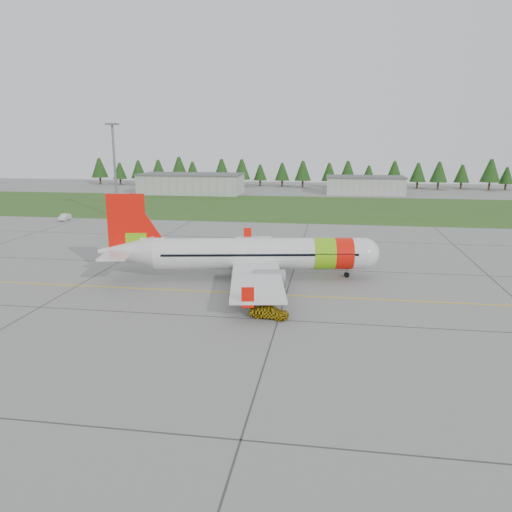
# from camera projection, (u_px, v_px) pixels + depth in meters

# --- Properties ---
(ground) EXTENTS (320.00, 320.00, 0.00)m
(ground) POSITION_uv_depth(u_px,v_px,m) (179.00, 315.00, 49.78)
(ground) COLOR gray
(ground) RESTS_ON ground
(aircraft) EXTENTS (35.00, 32.65, 10.66)m
(aircraft) POSITION_uv_depth(u_px,v_px,m) (253.00, 254.00, 62.40)
(aircraft) COLOR silver
(aircraft) RESTS_ON ground
(follow_me_car) EXTENTS (1.57, 1.77, 3.89)m
(follow_me_car) POSITION_uv_depth(u_px,v_px,m) (269.00, 299.00, 48.51)
(follow_me_car) COLOR yellow
(follow_me_car) RESTS_ON ground
(service_van) EXTENTS (1.60, 1.53, 4.16)m
(service_van) POSITION_uv_depth(u_px,v_px,m) (64.00, 211.00, 107.21)
(service_van) COLOR silver
(service_van) RESTS_ON ground
(grass_strip) EXTENTS (320.00, 50.00, 0.03)m
(grass_strip) POSITION_uv_depth(u_px,v_px,m) (274.00, 207.00, 128.68)
(grass_strip) COLOR #30561E
(grass_strip) RESTS_ON ground
(taxi_guideline) EXTENTS (120.00, 0.25, 0.02)m
(taxi_guideline) POSITION_uv_depth(u_px,v_px,m) (199.00, 291.00, 57.48)
(taxi_guideline) COLOR gold
(taxi_guideline) RESTS_ON ground
(hangar_west) EXTENTS (32.00, 14.00, 6.00)m
(hangar_west) POSITION_uv_depth(u_px,v_px,m) (191.00, 184.00, 159.37)
(hangar_west) COLOR #A8A8A3
(hangar_west) RESTS_ON ground
(hangar_east) EXTENTS (24.00, 12.00, 5.20)m
(hangar_east) POSITION_uv_depth(u_px,v_px,m) (365.00, 186.00, 159.03)
(hangar_east) COLOR #A8A8A3
(hangar_east) RESTS_ON ground
(floodlight_mast) EXTENTS (0.50, 0.50, 20.00)m
(floodlight_mast) POSITION_uv_depth(u_px,v_px,m) (115.00, 173.00, 108.03)
(floodlight_mast) COLOR slate
(floodlight_mast) RESTS_ON ground
(treeline) EXTENTS (160.00, 8.00, 10.00)m
(treeline) POSITION_uv_depth(u_px,v_px,m) (292.00, 173.00, 181.42)
(treeline) COLOR #1C3F14
(treeline) RESTS_ON ground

